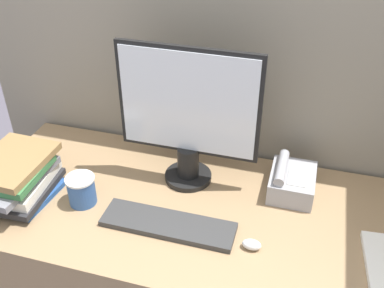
# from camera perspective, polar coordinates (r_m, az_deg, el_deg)

# --- Properties ---
(cubicle_panel_rear) EXTENTS (2.05, 0.04, 1.75)m
(cubicle_panel_rear) POSITION_cam_1_polar(r_m,az_deg,el_deg) (1.80, 4.65, 2.57)
(cubicle_panel_rear) COLOR gray
(cubicle_panel_rear) RESTS_ON ground_plane
(desk) EXTENTS (1.65, 0.71, 0.76)m
(desk) POSITION_cam_1_polar(r_m,az_deg,el_deg) (1.84, 1.19, -17.12)
(desk) COLOR #937551
(desk) RESTS_ON ground_plane
(monitor) EXTENTS (0.50, 0.17, 0.52)m
(monitor) POSITION_cam_1_polar(r_m,az_deg,el_deg) (1.54, -0.50, 3.24)
(monitor) COLOR black
(monitor) RESTS_ON desk
(keyboard) EXTENTS (0.44, 0.12, 0.02)m
(keyboard) POSITION_cam_1_polar(r_m,az_deg,el_deg) (1.49, -3.05, -10.16)
(keyboard) COLOR #333333
(keyboard) RESTS_ON desk
(mouse) EXTENTS (0.06, 0.04, 0.03)m
(mouse) POSITION_cam_1_polar(r_m,az_deg,el_deg) (1.43, 7.58, -12.55)
(mouse) COLOR silver
(mouse) RESTS_ON desk
(coffee_cup) EXTENTS (0.10, 0.10, 0.11)m
(coffee_cup) POSITION_cam_1_polar(r_m,az_deg,el_deg) (1.60, -13.85, -5.70)
(coffee_cup) COLOR #335999
(coffee_cup) RESTS_ON desk
(book_stack) EXTENTS (0.25, 0.32, 0.16)m
(book_stack) POSITION_cam_1_polar(r_m,az_deg,el_deg) (1.68, -21.35, -4.07)
(book_stack) COLOR #264C8C
(book_stack) RESTS_ON desk
(desk_telephone) EXTENTS (0.16, 0.20, 0.12)m
(desk_telephone) POSITION_cam_1_polar(r_m,az_deg,el_deg) (1.64, 12.49, -4.65)
(desk_telephone) COLOR #99999E
(desk_telephone) RESTS_ON desk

